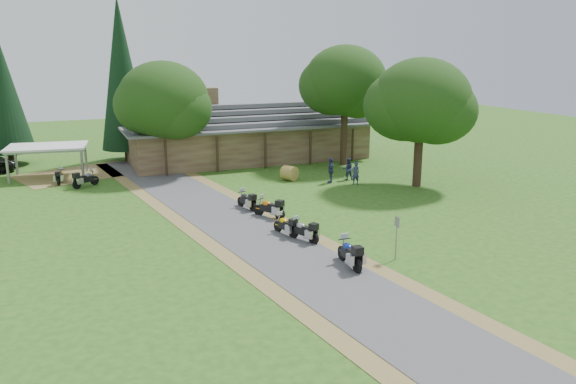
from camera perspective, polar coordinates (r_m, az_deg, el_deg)
name	(u,v)px	position (r m, az deg, el deg)	size (l,w,h in m)	color
ground	(290,258)	(26.08, 0.25, -6.70)	(120.00, 120.00, 0.00)	#2A5217
driveway	(252,234)	(29.44, -3.68, -4.26)	(46.00, 46.00, 0.00)	#4A4A4D
lodge	(247,131)	(49.43, -4.15, 6.19)	(21.40, 9.40, 4.90)	brown
carport	(48,162)	(45.73, -23.16, 2.86)	(5.60, 3.73, 2.43)	silver
motorcycle_row_a	(350,252)	(25.00, 6.27, -6.08)	(1.97, 0.64, 1.35)	navy
motorcycle_row_b	(303,229)	(28.15, 1.57, -3.82)	(1.75, 0.57, 1.20)	#929498
motorcycle_row_c	(285,224)	(29.03, -0.27, -3.31)	(1.67, 0.55, 1.14)	#ECBE04
motorcycle_row_d	(269,207)	(32.03, -1.93, -1.51)	(1.85, 0.60, 1.27)	orange
motorcycle_row_e	(247,199)	(33.83, -4.23, -0.76)	(1.74, 0.57, 1.19)	black
motorcycle_carport_a	(60,176)	(43.44, -22.16, 1.54)	(1.66, 0.54, 1.13)	#CD8E09
motorcycle_carport_b	(85,178)	(41.74, -19.88, 1.35)	(1.84, 0.60, 1.26)	slate
person_a	(356,171)	(40.20, 6.87, 2.11)	(0.54, 0.39, 1.91)	navy
person_b	(348,167)	(41.59, 6.11, 2.55)	(0.55, 0.39, 1.92)	navy
person_c	(331,168)	(40.46, 4.36, 2.41)	(0.61, 0.44, 2.14)	navy
hay_bale	(289,173)	(41.27, 0.15, 1.93)	(1.07, 1.07, 0.98)	olive
sign_post	(396,238)	(25.95, 10.94, -4.65)	(0.37, 0.06, 2.07)	gray
oak_lodge_left	(164,114)	(43.86, -12.49, 7.70)	(6.82, 6.82, 9.18)	#153710
oak_lodge_right	(345,97)	(46.59, 5.80, 9.58)	(6.67, 6.67, 11.21)	#153710
oak_driveway	(420,117)	(39.83, 13.29, 7.40)	(6.79, 6.79, 9.69)	#153710
cedar_near	(122,80)	(50.03, -16.49, 10.82)	(4.08, 4.08, 13.69)	black
cedar_far	(4,100)	(51.85, -26.90, 8.32)	(4.13, 4.13, 10.70)	black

